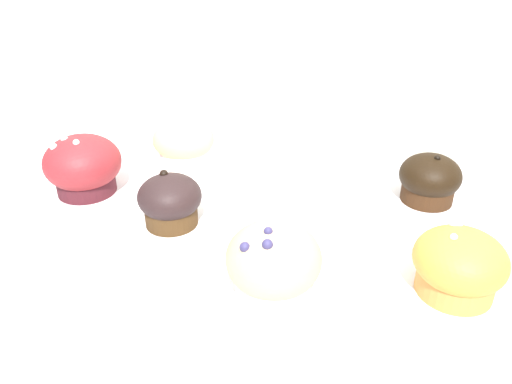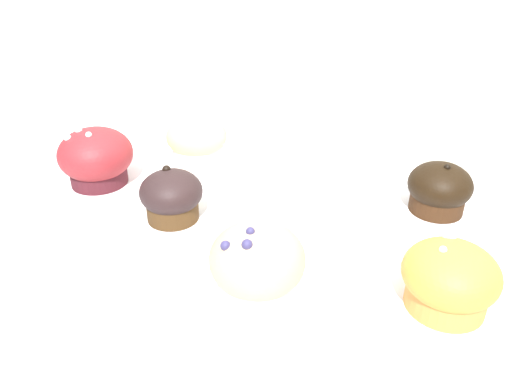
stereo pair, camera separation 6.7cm
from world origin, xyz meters
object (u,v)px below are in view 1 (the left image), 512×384
(muffin_front_right, at_px, (184,144))
(muffin_back_right, at_px, (429,179))
(muffin_front_center, at_px, (170,201))
(muffin_back_left, at_px, (274,264))
(muffin_front_left, at_px, (83,166))
(muffin_back_center, at_px, (459,265))

(muffin_front_right, bearing_deg, muffin_back_right, 5.20)
(muffin_front_center, distance_m, muffin_back_left, 0.20)
(muffin_front_center, xyz_separation_m, muffin_back_right, (0.32, 0.20, -0.00))
(muffin_back_left, distance_m, muffin_front_right, 0.36)
(muffin_back_right, xyz_separation_m, muffin_front_left, (-0.49, -0.17, 0.01))
(muffin_front_center, xyz_separation_m, muffin_front_right, (-0.07, 0.16, 0.01))
(muffin_back_left, relative_size, muffin_back_right, 1.18)
(muffin_back_right, relative_size, muffin_front_right, 0.87)
(muffin_back_right, xyz_separation_m, muffin_front_right, (-0.39, -0.04, 0.01))
(muffin_front_left, height_order, muffin_back_center, muffin_front_left)
(muffin_front_center, height_order, muffin_front_right, muffin_front_right)
(muffin_front_left, distance_m, muffin_back_center, 0.54)
(muffin_front_center, xyz_separation_m, muffin_back_center, (0.37, -0.00, 0.00))
(muffin_front_left, relative_size, muffin_back_center, 1.13)
(muffin_front_center, distance_m, muffin_back_right, 0.38)
(muffin_back_right, distance_m, muffin_front_left, 0.51)
(muffin_front_center, height_order, muffin_back_right, same)
(muffin_back_left, distance_m, muffin_back_right, 0.32)
(muffin_front_right, bearing_deg, muffin_front_center, -66.42)
(muffin_back_left, relative_size, muffin_front_left, 0.91)
(muffin_front_center, height_order, muffin_back_center, muffin_back_center)
(muffin_back_right, bearing_deg, muffin_back_left, -115.66)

